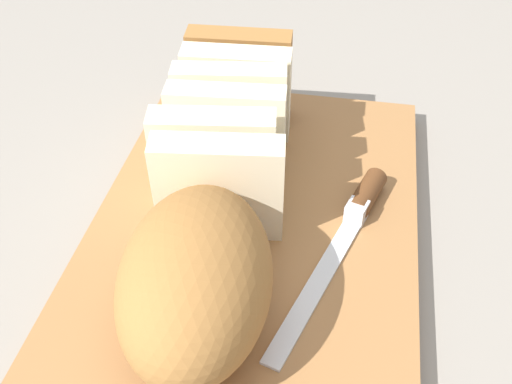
% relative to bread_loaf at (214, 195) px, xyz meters
% --- Properties ---
extents(ground_plane, '(3.00, 3.00, 0.00)m').
position_rel_bread_loaf_xyz_m(ground_plane, '(0.04, -0.03, -0.07)').
color(ground_plane, gray).
extents(cutting_board, '(0.45, 0.30, 0.02)m').
position_rel_bread_loaf_xyz_m(cutting_board, '(0.04, -0.03, -0.06)').
color(cutting_board, '#9E6B3D').
rests_on(cutting_board, ground_plane).
extents(bread_loaf, '(0.41, 0.15, 0.11)m').
position_rel_bread_loaf_xyz_m(bread_loaf, '(0.00, 0.00, 0.00)').
color(bread_loaf, '#996633').
rests_on(bread_loaf, cutting_board).
extents(bread_knife, '(0.23, 0.09, 0.02)m').
position_rel_bread_loaf_xyz_m(bread_knife, '(0.05, -0.12, -0.04)').
color(bread_knife, silver).
rests_on(bread_knife, cutting_board).
extents(crumb_near_knife, '(0.01, 0.01, 0.01)m').
position_rel_bread_loaf_xyz_m(crumb_near_knife, '(-0.02, 0.01, -0.05)').
color(crumb_near_knife, '#A8753D').
rests_on(crumb_near_knife, cutting_board).
extents(crumb_near_loaf, '(0.00, 0.00, 0.00)m').
position_rel_bread_loaf_xyz_m(crumb_near_loaf, '(0.10, -0.03, -0.05)').
color(crumb_near_loaf, '#A8753D').
rests_on(crumb_near_loaf, cutting_board).
extents(crumb_stray_left, '(0.01, 0.01, 0.01)m').
position_rel_bread_loaf_xyz_m(crumb_stray_left, '(0.01, 0.05, -0.05)').
color(crumb_stray_left, '#A8753D').
rests_on(crumb_stray_left, cutting_board).
extents(crumb_stray_right, '(0.00, 0.00, 0.00)m').
position_rel_bread_loaf_xyz_m(crumb_stray_right, '(0.01, 0.00, -0.05)').
color(crumb_stray_right, '#A8753D').
rests_on(crumb_stray_right, cutting_board).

